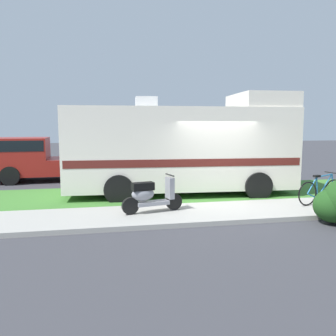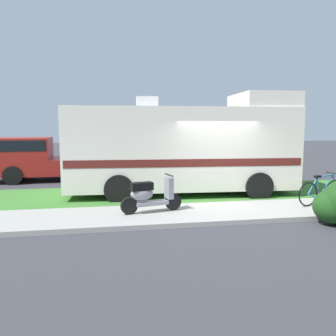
# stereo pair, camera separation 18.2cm
# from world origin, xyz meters

# --- Properties ---
(ground_plane) EXTENTS (80.00, 80.00, 0.00)m
(ground_plane) POSITION_xyz_m (0.00, 0.00, 0.00)
(ground_plane) COLOR #38383D
(sidewalk) EXTENTS (24.00, 2.00, 0.12)m
(sidewalk) POSITION_xyz_m (0.00, -1.20, 0.06)
(sidewalk) COLOR #9E9B93
(sidewalk) RESTS_ON ground
(grass_strip) EXTENTS (24.00, 3.40, 0.08)m
(grass_strip) POSITION_xyz_m (0.00, 1.50, 0.04)
(grass_strip) COLOR #3D752D
(grass_strip) RESTS_ON ground
(motorhome_rv) EXTENTS (7.65, 3.02, 3.45)m
(motorhome_rv) POSITION_xyz_m (-0.77, 1.66, 1.64)
(motorhome_rv) COLOR silver
(motorhome_rv) RESTS_ON ground
(scooter) EXTENTS (1.64, 0.63, 0.97)m
(scooter) POSITION_xyz_m (-2.29, -1.07, 0.58)
(scooter) COLOR black
(scooter) RESTS_ON ground
(bicycle) EXTENTS (1.66, 0.57, 0.90)m
(bicycle) POSITION_xyz_m (2.64, -1.07, 0.50)
(bicycle) COLOR black
(bicycle) RESTS_ON ground
(pickup_truck_near) EXTENTS (5.40, 2.40, 1.86)m
(pickup_truck_near) POSITION_xyz_m (-6.15, 5.79, 0.99)
(pickup_truck_near) COLOR maroon
(pickup_truck_near) RESTS_ON ground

